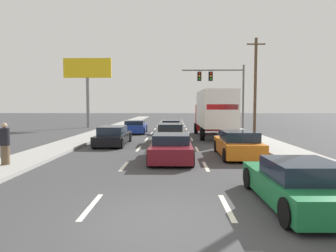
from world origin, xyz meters
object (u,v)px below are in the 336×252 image
Objects in this scene: car_orange at (238,145)px; utility_pole_mid at (255,84)px; car_green at (298,184)px; car_blue at (135,127)px; car_navy at (171,128)px; traffic_signal_mast at (218,82)px; pedestrian_near_corner at (5,144)px; car_maroon at (171,148)px; car_yellow at (170,134)px; box_truck at (214,111)px; roadside_billboard at (87,76)px; car_black at (113,136)px.

car_orange is 0.46× the size of utility_pole_mid.
car_orange is 1.02× the size of car_green.
car_blue is 0.99× the size of car_orange.
car_navy is 1.00× the size of car_orange.
car_blue is 0.60× the size of traffic_signal_mast.
traffic_signal_mast is 4.05× the size of pedestrian_near_corner.
pedestrian_near_corner is at bearing -164.01° from car_maroon.
traffic_signal_mast is at bearing 47.02° from car_navy.
car_yellow is 13.20m from utility_pole_mid.
car_yellow is 2.73× the size of pedestrian_near_corner.
car_blue is at bearing 169.72° from car_navy.
roadside_billboard reaches higher than box_truck.
box_truck reaches higher than car_maroon.
utility_pole_mid is (8.23, 9.47, 4.09)m from car_yellow.
traffic_signal_mast is at bearing 85.04° from car_orange.
utility_pole_mid is at bearing -36.55° from traffic_signal_mast.
box_truck is at bearing 71.84° from car_maroon.
roadside_billboard is at bearing 116.05° from car_green.
car_yellow is 13.17m from car_green.
car_orange is 0.53× the size of roadside_billboard.
utility_pole_mid is at bearing 50.86° from box_truck.
car_green is at bearing -63.95° from roadside_billboard.
car_yellow reaches higher than car_black.
car_green is at bearing -71.31° from car_blue.
pedestrian_near_corner is (-3.25, -15.55, 0.43)m from car_blue.
car_black is 13.59m from car_green.
car_navy reaches higher than car_blue.
utility_pole_mid is 23.48m from pedestrian_near_corner.
car_navy is at bearing 90.27° from car_yellow.
pedestrian_near_corner is (-6.70, -1.92, 0.42)m from car_maroon.
pedestrian_near_corner is at bearing -129.93° from box_truck.
car_black is at bearing -146.56° from box_truck.
car_black reaches higher than car_blue.
car_orange is (6.75, -12.64, 0.04)m from car_blue.
car_orange is at bearing -94.96° from traffic_signal_mast.
box_truck is at bearing -41.27° from car_navy.
car_yellow is 1.13× the size of car_green.
utility_pole_mid reaches higher than pedestrian_near_corner.
car_green is 2.41× the size of pedestrian_near_corner.
car_green is 25.09m from traffic_signal_mast.
box_truck is at bearing -129.14° from utility_pole_mid.
box_truck reaches higher than car_yellow.
car_maroon is 23.30m from roadside_billboard.
car_blue is at bearing 104.22° from car_maroon.
roadside_billboard is (-6.00, 15.13, 5.33)m from car_black.
box_truck is 8.05m from utility_pole_mid.
pedestrian_near_corner reaches higher than car_yellow.
pedestrian_near_corner is at bearing -113.63° from car_navy.
traffic_signal_mast is 0.86× the size of roadside_billboard.
box_truck reaches higher than car_black.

